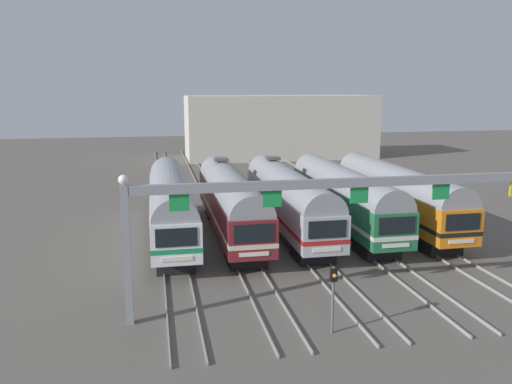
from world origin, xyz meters
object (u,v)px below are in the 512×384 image
object	(u,v)px
commuter_train_white	(170,202)
catenary_gantry	(359,202)
commuter_train_orange	(396,193)
commuter_train_green	(343,195)
yard_signal_mast	(333,287)
commuter_train_stainless	(288,197)
commuter_train_maroon	(230,200)

from	to	relation	value
commuter_train_white	catenary_gantry	distance (m)	16.21
commuter_train_white	commuter_train_orange	xyz separation A→B (m)	(17.19, 0.00, 0.00)
commuter_train_green	yard_signal_mast	bearing A→B (deg)	-111.70
yard_signal_mast	catenary_gantry	bearing A→B (deg)	51.50
commuter_train_green	catenary_gantry	bearing A→B (deg)	-107.66
commuter_train_green	commuter_train_orange	xyz separation A→B (m)	(4.30, 0.00, 0.00)
commuter_train_white	commuter_train_green	distance (m)	12.89
catenary_gantry	commuter_train_stainless	bearing A→B (deg)	90.00
commuter_train_stainless	commuter_train_maroon	bearing A→B (deg)	180.00
yard_signal_mast	commuter_train_green	bearing A→B (deg)	68.30
catenary_gantry	yard_signal_mast	world-z (taller)	catenary_gantry
commuter_train_orange	catenary_gantry	size ratio (longest dim) A/B	0.81
commuter_train_green	catenary_gantry	xyz separation A→B (m)	(-4.30, -13.49, 2.58)
commuter_train_maroon	commuter_train_green	xyz separation A→B (m)	(8.59, -0.00, -0.00)
catenary_gantry	yard_signal_mast	xyz separation A→B (m)	(-2.15, -2.70, -3.13)
commuter_train_green	commuter_train_stainless	bearing A→B (deg)	179.94
catenary_gantry	yard_signal_mast	bearing A→B (deg)	-128.50
catenary_gantry	yard_signal_mast	distance (m)	4.66
yard_signal_mast	commuter_train_white	bearing A→B (deg)	111.70
commuter_train_maroon	commuter_train_stainless	world-z (taller)	same
commuter_train_stainless	yard_signal_mast	distance (m)	16.35
commuter_train_stainless	catenary_gantry	bearing A→B (deg)	-90.00
commuter_train_white	yard_signal_mast	distance (m)	17.44
commuter_train_white	yard_signal_mast	bearing A→B (deg)	-68.30
commuter_train_green	commuter_train_orange	bearing A→B (deg)	0.00
commuter_train_stainless	commuter_train_orange	xyz separation A→B (m)	(8.59, -0.00, -0.00)
commuter_train_orange	yard_signal_mast	distance (m)	19.44
commuter_train_maroon	commuter_train_white	bearing A→B (deg)	-179.94
commuter_train_maroon	commuter_train_orange	bearing A→B (deg)	-0.02
commuter_train_white	commuter_train_maroon	xyz separation A→B (m)	(4.30, 0.00, 0.00)
commuter_train_orange	catenary_gantry	bearing A→B (deg)	-122.49
commuter_train_green	yard_signal_mast	distance (m)	17.44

